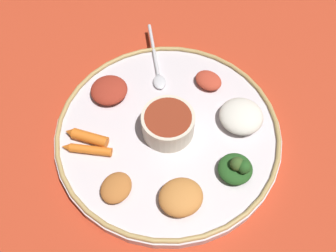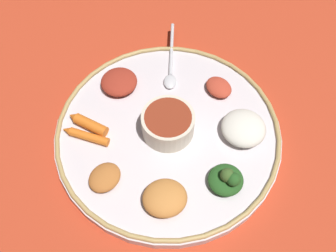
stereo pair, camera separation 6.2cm
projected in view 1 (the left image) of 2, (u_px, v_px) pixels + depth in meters
The scene contains 13 objects.
ground_plane at pixel (168, 137), 0.65m from camera, with size 2.40×2.40×0.00m, color #B7381E.
platter at pixel (168, 134), 0.65m from camera, with size 0.39×0.39×0.02m, color silver.
platter_rim at pixel (168, 130), 0.63m from camera, with size 0.39×0.39×0.01m, color tan.
center_bowl at pixel (168, 123), 0.62m from camera, with size 0.09×0.09×0.04m.
spoon at pixel (157, 66), 0.71m from camera, with size 0.09×0.16×0.01m.
greens_pile at pixel (236, 168), 0.58m from camera, with size 0.08×0.08×0.04m.
carrot_near_spoon at pixel (87, 137), 0.62m from camera, with size 0.08×0.02×0.02m.
carrot_outer at pixel (87, 149), 0.61m from camera, with size 0.09×0.03×0.01m.
mound_chickpea at pixel (116, 188), 0.57m from camera, with size 0.05×0.05×0.02m, color #B2662D.
mound_rice_white at pixel (241, 116), 0.63m from camera, with size 0.08×0.08×0.03m, color silver.
mound_squash at pixel (181, 197), 0.56m from camera, with size 0.07×0.06×0.03m, color #C67A38.
mound_beet at pixel (109, 90), 0.67m from camera, with size 0.07×0.07×0.02m, color maroon.
mound_berbere_red at pixel (208, 80), 0.68m from camera, with size 0.05×0.04×0.02m, color #B73D28.
Camera 1 is at (0.10, -0.31, 0.57)m, focal length 39.04 mm.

